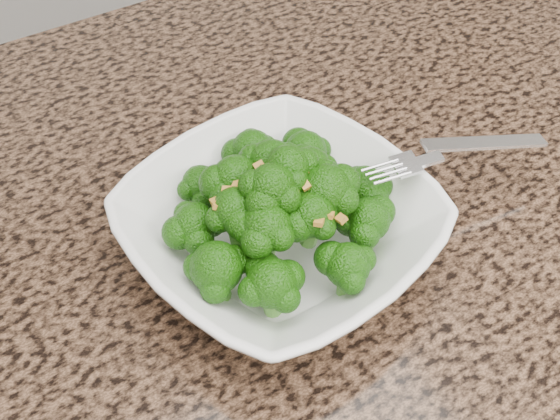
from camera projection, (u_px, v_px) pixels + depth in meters
granite_counter at (354, 360)px, 0.52m from camera, size 1.64×1.04×0.03m
bowl at (280, 228)px, 0.55m from camera, size 0.27×0.27×0.06m
broccoli_pile at (280, 171)px, 0.51m from camera, size 0.20×0.20×0.07m
garlic_topping at (280, 131)px, 0.48m from camera, size 0.12×0.12×0.01m
fork at (432, 158)px, 0.56m from camera, size 0.20×0.08×0.01m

